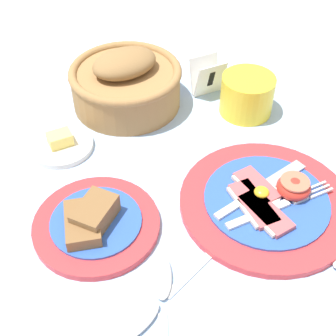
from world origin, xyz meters
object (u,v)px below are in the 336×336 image
bread_basket (126,82)px  breakfast_plate (267,201)px  teaspoon_by_saucer (162,295)px  teaspoon_near_cup (154,307)px  butter_dish (61,145)px  number_card (208,77)px  bread_plate (95,224)px  sugar_cup (247,94)px

bread_basket → breakfast_plate: bearing=-64.0°
breakfast_plate → teaspoon_by_saucer: breakfast_plate is taller
teaspoon_near_cup → butter_dish: bearing=-109.0°
number_card → butter_dish: bearing=-173.5°
breakfast_plate → butter_dish: (-0.29, 0.22, -0.00)m
bread_plate → bread_basket: bread_basket is taller
bread_plate → bread_basket: size_ratio=0.89×
number_card → bread_plate: bearing=-143.6°
bread_plate → number_card: 0.39m
sugar_cup → number_card: size_ratio=1.34×
bread_plate → breakfast_plate: bearing=-4.8°
sugar_cup → bread_basket: 0.23m
bread_plate → teaspoon_near_cup: size_ratio=1.08×
breakfast_plate → sugar_cup: 0.24m
bread_plate → butter_dish: 0.20m
teaspoon_by_saucer → teaspoon_near_cup: bearing=145.8°
bread_plate → teaspoon_near_cup: (0.05, -0.15, -0.01)m
breakfast_plate → bread_plate: bread_plate is taller
sugar_cup → butter_dish: size_ratio=0.89×
breakfast_plate → bread_plate: 0.26m
sugar_cup → number_card: 0.09m
butter_dish → number_card: number_card is taller
bread_plate → teaspoon_by_saucer: (0.07, -0.13, -0.01)m
teaspoon_by_saucer → teaspoon_near_cup: size_ratio=1.11×
bread_basket → teaspoon_near_cup: (-0.06, -0.44, -0.04)m
bread_plate → butter_dish: bearing=98.7°
number_card → sugar_cup: bearing=-65.7°
butter_dish → teaspoon_by_saucer: bearing=-73.6°
number_card → teaspoon_by_saucer: 0.46m
sugar_cup → bread_basket: bread_basket is taller
number_card → bread_basket: bearing=166.5°
sugar_cup → teaspoon_by_saucer: 0.43m
butter_dish → teaspoon_near_cup: (0.08, -0.34, -0.00)m
breakfast_plate → bread_basket: 0.35m
butter_dish → teaspoon_by_saucer: (0.10, -0.33, -0.00)m
butter_dish → number_card: size_ratio=1.50×
number_card → teaspoon_near_cup: bearing=-127.0°
bread_plate → sugar_cup: (0.32, 0.21, 0.03)m
teaspoon_by_saucer → teaspoon_near_cup: (-0.02, -0.01, 0.00)m
bread_basket → butter_dish: bearing=-144.1°
breakfast_plate → teaspoon_by_saucer: 0.22m
bread_basket → teaspoon_by_saucer: 0.43m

